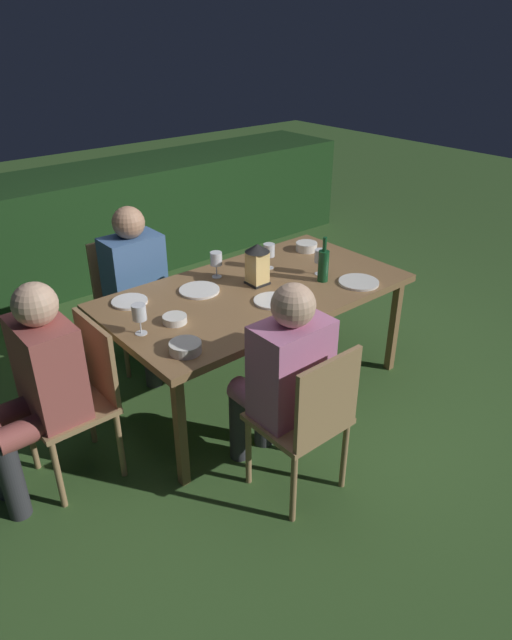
% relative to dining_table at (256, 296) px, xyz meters
% --- Properties ---
extents(ground_plane, '(16.00, 16.00, 0.00)m').
position_rel_dining_table_xyz_m(ground_plane, '(0.00, 0.00, -0.68)').
color(ground_plane, '#385B28').
extents(dining_table, '(1.88, 1.01, 0.72)m').
position_rel_dining_table_xyz_m(dining_table, '(0.00, 0.00, 0.00)').
color(dining_table, olive).
rests_on(dining_table, ground).
extents(chair_side_left_a, '(0.42, 0.40, 0.87)m').
position_rel_dining_table_xyz_m(chair_side_left_a, '(-0.42, -0.90, -0.19)').
color(chair_side_left_a, '#9E7A51').
rests_on(chair_side_left_a, ground).
extents(person_in_pink, '(0.38, 0.47, 1.15)m').
position_rel_dining_table_xyz_m(person_in_pink, '(-0.42, -0.70, -0.04)').
color(person_in_pink, '#C675A3').
rests_on(person_in_pink, ground).
extents(chair_side_right_a, '(0.42, 0.40, 0.87)m').
position_rel_dining_table_xyz_m(chair_side_right_a, '(-0.42, 0.90, -0.19)').
color(chair_side_right_a, '#9E7A51').
rests_on(chair_side_right_a, ground).
extents(person_in_blue, '(0.38, 0.47, 1.15)m').
position_rel_dining_table_xyz_m(person_in_blue, '(-0.42, 0.70, -0.04)').
color(person_in_blue, '#426699').
rests_on(person_in_blue, ground).
extents(chair_head_near, '(0.40, 0.42, 0.87)m').
position_rel_dining_table_xyz_m(chair_head_near, '(-1.19, 0.00, -0.19)').
color(chair_head_near, '#9E7A51').
rests_on(chair_head_near, ground).
extents(person_in_rust, '(0.48, 0.38, 1.15)m').
position_rel_dining_table_xyz_m(person_in_rust, '(-1.38, 0.00, -0.04)').
color(person_in_rust, '#9E4C47').
rests_on(person_in_rust, ground).
extents(lantern_centerpiece, '(0.15, 0.15, 0.27)m').
position_rel_dining_table_xyz_m(lantern_centerpiece, '(0.06, 0.05, 0.20)').
color(lantern_centerpiece, black).
rests_on(lantern_centerpiece, dining_table).
extents(green_bottle_on_table, '(0.07, 0.07, 0.29)m').
position_rel_dining_table_xyz_m(green_bottle_on_table, '(0.40, -0.18, 0.16)').
color(green_bottle_on_table, '#144723').
rests_on(green_bottle_on_table, dining_table).
extents(wine_glass_a, '(0.08, 0.08, 0.17)m').
position_rel_dining_table_xyz_m(wine_glass_a, '(-0.08, 0.30, 0.17)').
color(wine_glass_a, silver).
rests_on(wine_glass_a, dining_table).
extents(wine_glass_b, '(0.08, 0.08, 0.17)m').
position_rel_dining_table_xyz_m(wine_glass_b, '(0.46, -0.09, 0.17)').
color(wine_glass_b, silver).
rests_on(wine_glass_b, dining_table).
extents(wine_glass_c, '(0.08, 0.08, 0.17)m').
position_rel_dining_table_xyz_m(wine_glass_c, '(0.28, 0.20, 0.17)').
color(wine_glass_c, silver).
rests_on(wine_glass_c, dining_table).
extents(wine_glass_d, '(0.08, 0.08, 0.17)m').
position_rel_dining_table_xyz_m(wine_glass_d, '(-0.82, -0.03, 0.17)').
color(wine_glass_d, silver).
rests_on(wine_glass_d, dining_table).
extents(plate_a, '(0.23, 0.23, 0.01)m').
position_rel_dining_table_xyz_m(plate_a, '(-0.04, -0.20, 0.06)').
color(plate_a, white).
rests_on(plate_a, dining_table).
extents(plate_b, '(0.25, 0.25, 0.01)m').
position_rel_dining_table_xyz_m(plate_b, '(0.55, -0.35, 0.06)').
color(plate_b, silver).
rests_on(plate_b, dining_table).
extents(plate_c, '(0.25, 0.25, 0.01)m').
position_rel_dining_table_xyz_m(plate_c, '(-0.29, 0.20, 0.06)').
color(plate_c, white).
rests_on(plate_c, dining_table).
extents(plate_d, '(0.21, 0.21, 0.01)m').
position_rel_dining_table_xyz_m(plate_d, '(-0.69, 0.33, 0.06)').
color(plate_d, white).
rests_on(plate_d, dining_table).
extents(bowl_olives, '(0.16, 0.16, 0.05)m').
position_rel_dining_table_xyz_m(bowl_olives, '(-0.74, -0.34, 0.08)').
color(bowl_olives, silver).
rests_on(bowl_olives, dining_table).
extents(bowl_bread, '(0.13, 0.13, 0.04)m').
position_rel_dining_table_xyz_m(bowl_bread, '(-0.62, -0.04, 0.07)').
color(bowl_bread, silver).
rests_on(bowl_bread, dining_table).
extents(bowl_salad, '(0.15, 0.15, 0.06)m').
position_rel_dining_table_xyz_m(bowl_salad, '(0.70, 0.27, 0.08)').
color(bowl_salad, silver).
rests_on(bowl_salad, dining_table).
extents(hedge_backdrop, '(5.77, 0.88, 0.97)m').
position_rel_dining_table_xyz_m(hedge_backdrop, '(0.00, 2.49, -0.19)').
color(hedge_backdrop, '#193816').
rests_on(hedge_backdrop, ground).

